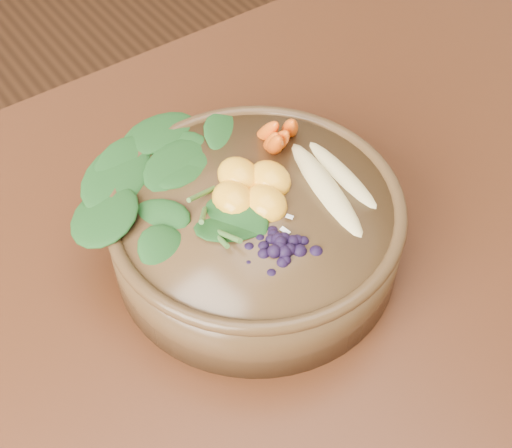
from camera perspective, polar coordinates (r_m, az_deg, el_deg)
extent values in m
cylinder|color=#331C0C|center=(1.56, 18.02, 8.52)|extent=(0.07, 0.07, 0.71)
cube|color=#47210E|center=(0.72, 8.32, -5.46)|extent=(1.60, 0.90, 0.04)
cylinder|color=#4D351C|center=(0.69, 0.00, -0.54)|extent=(0.34, 0.34, 0.08)
ellipsoid|color=#E0CC84|center=(0.69, 6.97, 4.66)|extent=(0.04, 0.15, 0.02)
ellipsoid|color=#E0CC84|center=(0.67, 5.68, 3.80)|extent=(0.05, 0.15, 0.02)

